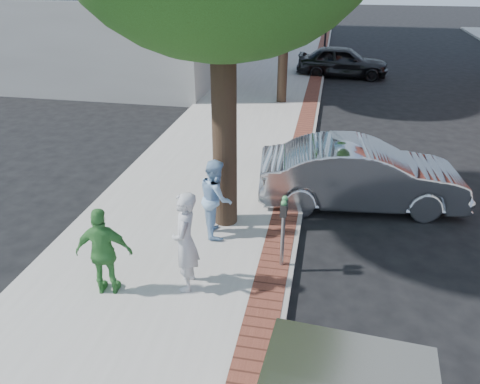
% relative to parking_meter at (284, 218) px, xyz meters
% --- Properties ---
extents(ground, '(120.00, 120.00, 0.00)m').
position_rel_parking_meter_xyz_m(ground, '(-0.85, -0.43, -1.21)').
color(ground, black).
rests_on(ground, ground).
extents(sidewalk, '(5.00, 60.00, 0.15)m').
position_rel_parking_meter_xyz_m(sidewalk, '(-2.35, 7.57, -1.13)').
color(sidewalk, '#9E9991').
rests_on(sidewalk, ground).
extents(brick_strip, '(0.60, 60.00, 0.01)m').
position_rel_parking_meter_xyz_m(brick_strip, '(-0.15, 7.57, -1.05)').
color(brick_strip, brown).
rests_on(brick_strip, sidewalk).
extents(curb, '(0.10, 60.00, 0.15)m').
position_rel_parking_meter_xyz_m(curb, '(0.20, 7.57, -1.13)').
color(curb, gray).
rests_on(curb, ground).
extents(office_base, '(18.20, 22.20, 4.00)m').
position_rel_parking_meter_xyz_m(office_base, '(-13.85, 21.57, 0.79)').
color(office_base, gray).
rests_on(office_base, ground).
extents(signal_near, '(0.70, 0.15, 3.80)m').
position_rel_parking_meter_xyz_m(signal_near, '(0.05, 21.57, 1.05)').
color(signal_near, black).
rests_on(signal_near, ground).
extents(parking_meter, '(0.12, 0.32, 1.47)m').
position_rel_parking_meter_xyz_m(parking_meter, '(0.00, 0.00, 0.00)').
color(parking_meter, gray).
rests_on(parking_meter, sidewalk).
extents(person_gray, '(0.54, 0.74, 1.89)m').
position_rel_parking_meter_xyz_m(person_gray, '(-1.61, -0.97, -0.11)').
color(person_gray, '#B4B5B9').
rests_on(person_gray, sidewalk).
extents(person_officer, '(0.89, 1.00, 1.71)m').
position_rel_parking_meter_xyz_m(person_officer, '(-1.53, 0.94, -0.20)').
color(person_officer, '#8DB3DA').
rests_on(person_officer, sidewalk).
extents(person_green, '(1.04, 0.57, 1.67)m').
position_rel_parking_meter_xyz_m(person_green, '(-2.95, -1.39, -0.22)').
color(person_green, '#418C3F').
rests_on(person_green, sidewalk).
extents(sedan_silver, '(5.09, 2.27, 1.62)m').
position_rel_parking_meter_xyz_m(sedan_silver, '(1.55, 3.16, -0.39)').
color(sedan_silver, '#AFB1B6').
rests_on(sedan_silver, ground).
extents(bg_car, '(4.59, 1.89, 1.55)m').
position_rel_parking_meter_xyz_m(bg_car, '(1.10, 17.31, -0.43)').
color(bg_car, black).
rests_on(bg_car, ground).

